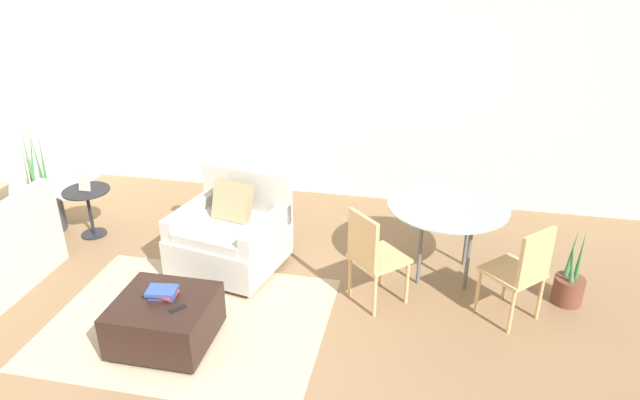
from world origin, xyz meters
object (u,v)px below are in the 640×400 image
Objects in this scene: book_stack at (162,292)px; dining_chair_near_left at (372,253)px; potted_plant at (46,210)px; dining_chair_near_right at (523,268)px; dining_table at (447,213)px; ottoman at (165,320)px; picture_frame at (84,182)px; side_table at (88,203)px; potted_plant_small at (569,285)px; tv_remote_primary at (178,309)px; armchair at (231,234)px.

dining_chair_near_left reaches higher than book_stack.
potted_plant is 4.96m from dining_chair_near_right.
dining_table is 0.89m from dining_chair_near_left.
ottoman is 2.23m from picture_frame.
picture_frame is at bearing 90.00° from side_table.
side_table is at bearing -0.35° from potted_plant.
picture_frame is 3.74m from dining_table.
potted_plant_small is (5.40, -0.28, -0.07)m from potted_plant.
tv_remote_primary is 2.81m from potted_plant.
dining_table is at bearing 135.00° from dining_chair_near_right.
ottoman is 1.01× the size of potted_plant_small.
potted_plant_small is at bearing -2.95° from potted_plant.
ottoman is at bearing -150.39° from dining_chair_near_left.
ottoman is at bearing -159.10° from potted_plant_small.
book_stack is at bearing -34.75° from potted_plant.
book_stack is 3.50m from potted_plant_small.
ottoman is 2.20m from side_table.
dining_chair_near_right is 1.21× the size of potted_plant_small.
armchair is 1.50× the size of potted_plant_small.
potted_plant is 6.48× the size of picture_frame.
picture_frame reaches higher than tv_remote_primary.
dining_table is (4.29, -0.03, 0.42)m from potted_plant.
potted_plant is at bearing 172.52° from armchair.
picture_frame is (0.00, 0.00, 0.24)m from side_table.
armchair is 0.94× the size of potted_plant.
tv_remote_primary is at bearing -159.96° from dining_chair_near_right.
potted_plant is 0.67m from picture_frame.
dining_chair_near_left reaches higher than dining_table.
dining_chair_near_right is (0.62, -0.62, -0.14)m from dining_table.
potted_plant_small is (3.09, 1.32, -0.24)m from tv_remote_primary.
ottoman is at bearing -35.45° from potted_plant.
potted_plant_small is (1.11, -0.25, -0.48)m from dining_table.
side_table is at bearing 170.27° from armchair.
picture_frame is 4.88m from potted_plant_small.
potted_plant is at bearing 177.05° from potted_plant_small.
armchair reaches higher than picture_frame.
ottoman is at bearing -70.82° from book_stack.
side_table is (-1.76, 1.60, -0.03)m from tv_remote_primary.
dining_chair_near_left is at bearing -14.09° from armchair.
potted_plant is (-2.30, 1.60, -0.17)m from tv_remote_primary.
potted_plant is at bearing 145.25° from book_stack.
ottoman is 3.49m from potted_plant_small.
side_table is at bearing 137.70° from tv_remote_primary.
tv_remote_primary is at bearing -35.27° from book_stack.
book_stack is 0.21× the size of potted_plant.
book_stack is at bearing -43.04° from picture_frame.
book_stack is at bearing -96.85° from armchair.
book_stack is 2.59m from potted_plant.
picture_frame is 0.16× the size of dining_table.
dining_table is (2.15, 1.49, 0.44)m from ottoman.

